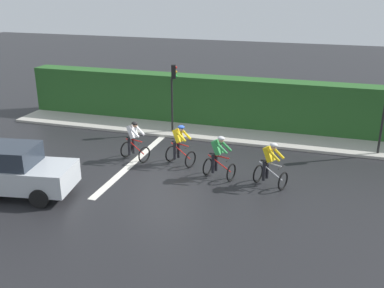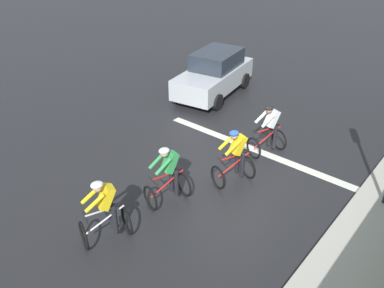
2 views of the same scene
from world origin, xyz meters
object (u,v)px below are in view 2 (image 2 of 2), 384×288
Objects in this scene: cyclist_second at (168,176)px; cyclist_fourth at (269,131)px; cyclist_lead at (105,212)px; cyclist_mid at (235,158)px; car_silver at (214,74)px.

cyclist_second is 3.82m from cyclist_fourth.
cyclist_fourth is (-0.87, -5.68, 0.00)m from cyclist_lead.
cyclist_mid is (-0.96, -3.73, 0.00)m from cyclist_lead.
cyclist_mid is 1.95m from cyclist_fourth.
cyclist_second and cyclist_fourth have the same top height.
cyclist_second is (-0.14, -1.93, 0.00)m from cyclist_lead.
cyclist_lead and cyclist_fourth have the same top height.
car_silver reaches higher than cyclist_fourth.
cyclist_lead is 1.00× the size of cyclist_mid.
cyclist_fourth is (-0.74, -3.75, 0.00)m from cyclist_second.
cyclist_second is at bearing -94.10° from cyclist_lead.
cyclist_mid is (-0.82, -1.80, 0.00)m from cyclist_second.
cyclist_fourth is at bearing -87.49° from cyclist_mid.
cyclist_lead is 1.93m from cyclist_second.
cyclist_mid and cyclist_fourth have the same top height.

